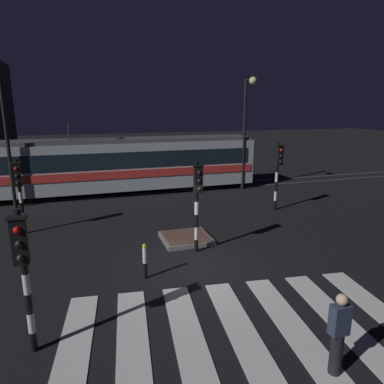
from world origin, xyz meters
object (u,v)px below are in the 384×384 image
(traffic_light_corner_far_right, at_px, (278,167))
(tram, at_px, (116,164))
(traffic_light_corner_far_left, at_px, (19,186))
(street_lamp_trackside_left, at_px, (3,112))
(traffic_light_corner_near_left, at_px, (23,263))
(traffic_light_median_centre, at_px, (197,194))
(street_lamp_trackside_right, at_px, (247,120))
(bollard_island_edge, at_px, (145,261))
(pedestrian_waiting_at_kerb, at_px, (338,334))

(traffic_light_corner_far_right, xyz_separation_m, tram, (-7.18, 6.03, -0.47))
(traffic_light_corner_far_left, xyz_separation_m, tram, (4.36, 5.94, -0.26))
(street_lamp_trackside_left, bearing_deg, traffic_light_corner_far_right, -18.79)
(traffic_light_corner_near_left, xyz_separation_m, traffic_light_corner_far_left, (-1.20, 7.83, -0.05))
(traffic_light_median_centre, bearing_deg, traffic_light_corner_near_left, -141.38)
(street_lamp_trackside_right, height_order, bollard_island_edge, street_lamp_trackside_right)
(traffic_light_corner_far_right, height_order, traffic_light_median_centre, traffic_light_corner_far_right)
(street_lamp_trackside_right, distance_m, pedestrian_waiting_at_kerb, 15.92)
(street_lamp_trackside_left, bearing_deg, pedestrian_waiting_at_kerb, -61.42)
(traffic_light_corner_far_left, bearing_deg, pedestrian_waiting_at_kerb, -56.19)
(pedestrian_waiting_at_kerb, height_order, bollard_island_edge, pedestrian_waiting_at_kerb)
(street_lamp_trackside_right, distance_m, tram, 8.18)
(traffic_light_median_centre, height_order, bollard_island_edge, traffic_light_median_centre)
(street_lamp_trackside_right, bearing_deg, traffic_light_corner_near_left, -131.34)
(traffic_light_corner_near_left, bearing_deg, bollard_island_edge, 42.49)
(street_lamp_trackside_left, relative_size, street_lamp_trackside_right, 1.15)
(tram, bearing_deg, bollard_island_edge, -91.73)
(tram, bearing_deg, street_lamp_trackside_right, -10.98)
(pedestrian_waiting_at_kerb, bearing_deg, street_lamp_trackside_right, 70.60)
(tram, bearing_deg, traffic_light_corner_far_right, -40.03)
(traffic_light_median_centre, bearing_deg, traffic_light_corner_far_right, 34.97)
(traffic_light_median_centre, distance_m, street_lamp_trackside_left, 11.09)
(street_lamp_trackside_right, relative_size, tram, 0.40)
(bollard_island_edge, bearing_deg, traffic_light_corner_far_left, 127.58)
(street_lamp_trackside_left, bearing_deg, bollard_island_edge, -61.90)
(pedestrian_waiting_at_kerb, bearing_deg, traffic_light_corner_far_right, 65.01)
(traffic_light_median_centre, xyz_separation_m, street_lamp_trackside_right, (5.87, 8.34, 2.15))
(street_lamp_trackside_right, xyz_separation_m, pedestrian_waiting_at_kerb, (-5.17, -14.66, -3.42))
(traffic_light_median_centre, distance_m, street_lamp_trackside_right, 10.43)
(traffic_light_median_centre, relative_size, traffic_light_corner_far_left, 1.06)
(traffic_light_corner_near_left, xyz_separation_m, traffic_light_median_centre, (4.93, 3.94, 0.08))
(traffic_light_corner_near_left, xyz_separation_m, tram, (3.17, 13.76, -0.31))
(traffic_light_corner_far_right, bearing_deg, traffic_light_corner_far_left, 179.52)
(traffic_light_corner_far_left, bearing_deg, tram, 53.68)
(traffic_light_corner_near_left, height_order, street_lamp_trackside_right, street_lamp_trackside_right)
(street_lamp_trackside_left, xyz_separation_m, pedestrian_waiting_at_kerb, (7.83, -14.38, -3.96))
(pedestrian_waiting_at_kerb, distance_m, bollard_island_edge, 5.72)
(traffic_light_median_centre, relative_size, street_lamp_trackside_left, 0.42)
(traffic_light_corner_far_left, bearing_deg, street_lamp_trackside_left, 103.42)
(bollard_island_edge, bearing_deg, tram, 88.27)
(traffic_light_corner_near_left, xyz_separation_m, street_lamp_trackside_right, (10.80, 12.28, 2.23))
(traffic_light_corner_far_left, bearing_deg, traffic_light_median_centre, -32.38)
(traffic_light_corner_far_right, distance_m, tram, 9.39)
(traffic_light_median_centre, bearing_deg, bollard_island_edge, -147.34)
(traffic_light_corner_far_left, distance_m, pedestrian_waiting_at_kerb, 12.34)
(traffic_light_corner_near_left, distance_m, street_lamp_trackside_left, 12.51)
(traffic_light_corner_far_left, relative_size, tram, 0.18)
(traffic_light_corner_far_right, bearing_deg, tram, 139.97)
(traffic_light_corner_far_right, distance_m, street_lamp_trackside_right, 5.02)
(traffic_light_corner_near_left, distance_m, bollard_island_edge, 4.12)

